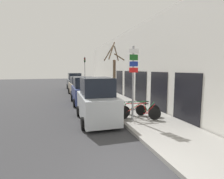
{
  "coord_description": "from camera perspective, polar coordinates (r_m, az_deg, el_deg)",
  "views": [
    {
      "loc": [
        -1.97,
        -4.08,
        2.9
      ],
      "look_at": [
        0.96,
        6.0,
        1.67
      ],
      "focal_mm": 28.0,
      "sensor_mm": 36.0,
      "label": 1
    }
  ],
  "objects": [
    {
      "name": "ground_plane",
      "position": [
        15.67,
        -8.71,
        -4.04
      ],
      "size": [
        80.0,
        80.0,
        0.0
      ],
      "primitive_type": "plane",
      "color": "#333335"
    },
    {
      "name": "sidewalk_curb",
      "position": [
        18.86,
        -1.98,
        -1.92
      ],
      "size": [
        3.2,
        32.0,
        0.15
      ],
      "color": "gray",
      "rests_on": "ground"
    },
    {
      "name": "pedestrian_near",
      "position": [
        18.3,
        -2.09,
        1.36
      ],
      "size": [
        0.48,
        0.4,
        1.82
      ],
      "rotation": [
        0.0,
        0.0,
        -0.02
      ],
      "color": "#4C3D2D",
      "rests_on": "sidewalk_curb"
    },
    {
      "name": "parked_car_1",
      "position": [
        14.88,
        -9.26,
        -0.65
      ],
      "size": [
        1.98,
        4.19,
        2.25
      ],
      "rotation": [
        0.0,
        0.0,
        0.01
      ],
      "color": "navy",
      "rests_on": "ground"
    },
    {
      "name": "signpost",
      "position": [
        9.23,
        6.9,
        3.23
      ],
      "size": [
        0.54,
        0.12,
        3.94
      ],
      "color": "#939399",
      "rests_on": "sidewalk_curb"
    },
    {
      "name": "parked_car_0",
      "position": [
        9.75,
        -5.08,
        -4.0
      ],
      "size": [
        1.99,
        4.12,
        2.44
      ],
      "rotation": [
        0.0,
        0.0,
        -0.0
      ],
      "color": "#B2B7BC",
      "rests_on": "ground"
    },
    {
      "name": "traffic_light",
      "position": [
        25.8,
        -8.87,
        6.92
      ],
      "size": [
        0.2,
        0.3,
        4.5
      ],
      "color": "#939399",
      "rests_on": "sidewalk_curb"
    },
    {
      "name": "bicycle_0",
      "position": [
        9.69,
        8.62,
        -7.41
      ],
      "size": [
        2.3,
        0.86,
        0.95
      ],
      "rotation": [
        0.0,
        0.0,
        1.23
      ],
      "color": "black",
      "rests_on": "sidewalk_curb"
    },
    {
      "name": "bicycle_1",
      "position": [
        10.19,
        8.93,
        -6.71
      ],
      "size": [
        2.42,
        0.53,
        0.94
      ],
      "rotation": [
        0.0,
        0.0,
        1.42
      ],
      "color": "black",
      "rests_on": "sidewalk_curb"
    },
    {
      "name": "parked_car_3",
      "position": [
        25.22,
        -12.14,
        2.37
      ],
      "size": [
        2.12,
        4.72,
        2.34
      ],
      "rotation": [
        0.0,
        0.0,
        0.03
      ],
      "color": "#51565B",
      "rests_on": "ground"
    },
    {
      "name": "parked_car_2",
      "position": [
        20.03,
        -10.97,
        0.99
      ],
      "size": [
        2.18,
        4.4,
        2.08
      ],
      "rotation": [
        0.0,
        0.0,
        0.07
      ],
      "color": "gray",
      "rests_on": "ground"
    },
    {
      "name": "building_facade",
      "position": [
        19.06,
        3.19,
        7.64
      ],
      "size": [
        0.23,
        32.0,
        6.5
      ],
      "color": "silver",
      "rests_on": "ground"
    },
    {
      "name": "bicycle_2",
      "position": [
        10.41,
        4.88,
        -6.51
      ],
      "size": [
        2.28,
        0.63,
        0.87
      ],
      "rotation": [
        0.0,
        0.0,
        1.36
      ],
      "color": "black",
      "rests_on": "sidewalk_curb"
    },
    {
      "name": "street_tree",
      "position": [
        11.86,
        0.69,
        3.54
      ],
      "size": [
        1.41,
        1.96,
        4.53
      ],
      "color": "brown",
      "rests_on": "sidewalk_curb"
    }
  ]
}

